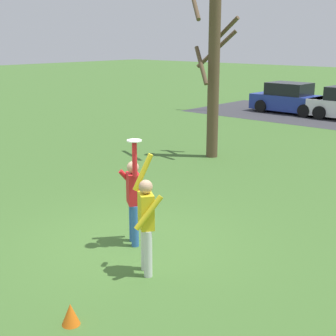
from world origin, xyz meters
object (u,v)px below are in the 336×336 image
at_px(person_catcher, 133,195).
at_px(bare_tree_tall, 213,75).
at_px(parked_car_blue, 290,99).
at_px(frisbee_disc, 134,141).
at_px(person_defender, 146,219).
at_px(field_cone_orange, 71,314).
at_px(lamppost_by_lot, 210,63).

xyz_separation_m(person_catcher, bare_tree_tall, (-3.18, 6.82, 1.75)).
distance_m(person_catcher, bare_tree_tall, 7.72).
xyz_separation_m(parked_car_blue, bare_tree_tall, (2.76, -10.80, 2.00)).
xyz_separation_m(frisbee_disc, bare_tree_tall, (-3.36, 6.94, 0.64)).
xyz_separation_m(person_defender, field_cone_orange, (0.28, -1.82, -0.82)).
bearing_deg(field_cone_orange, lamppost_by_lot, 121.41).
relative_size(person_catcher, frisbee_disc, 7.71).
height_order(person_catcher, bare_tree_tall, bare_tree_tall).
distance_m(frisbee_disc, field_cone_orange, 3.29).
bearing_deg(person_defender, person_catcher, -0.00).
bearing_deg(field_cone_orange, parked_car_blue, 109.78).
height_order(person_defender, bare_tree_tall, bare_tree_tall).
bearing_deg(frisbee_disc, bare_tree_tall, 115.84).
bearing_deg(parked_car_blue, bare_tree_tall, -73.97).
xyz_separation_m(parked_car_blue, field_cone_orange, (7.25, -20.16, -0.57)).
relative_size(person_defender, lamppost_by_lot, 0.48).
height_order(lamppost_by_lot, field_cone_orange, lamppost_by_lot).
distance_m(person_catcher, frisbee_disc, 1.13).
bearing_deg(person_catcher, lamppost_by_lot, 157.11).
relative_size(frisbee_disc, lamppost_by_lot, 0.06).
xyz_separation_m(person_catcher, frisbee_disc, (0.18, -0.13, 1.11)).
bearing_deg(person_defender, frisbee_disc, -0.00).
relative_size(bare_tree_tall, field_cone_orange, 17.47).
xyz_separation_m(person_catcher, person_defender, (1.03, -0.72, -0.00)).
bearing_deg(frisbee_disc, field_cone_orange, -65.00).
bearing_deg(person_defender, bare_tree_tall, -25.76).
relative_size(frisbee_disc, field_cone_orange, 0.84).
xyz_separation_m(person_catcher, lamppost_by_lot, (-9.69, 15.48, 1.60)).
distance_m(person_defender, lamppost_by_lot, 19.50).
relative_size(person_catcher, parked_car_blue, 0.50).
height_order(parked_car_blue, bare_tree_tall, bare_tree_tall).
relative_size(frisbee_disc, bare_tree_tall, 0.05).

